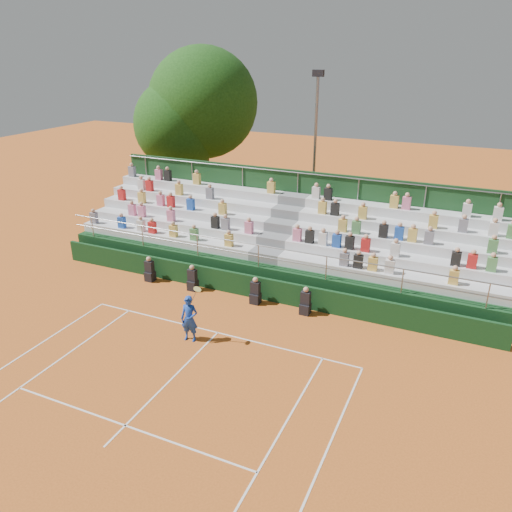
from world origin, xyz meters
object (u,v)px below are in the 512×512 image
at_px(tree_west, 179,125).
at_px(tennis_player, 189,319).
at_px(tree_east, 203,103).
at_px(floodlight_mast, 315,142).

bearing_deg(tree_west, tennis_player, -57.12).
height_order(tennis_player, tree_east, tree_east).
bearing_deg(tree_east, floodlight_mast, -13.99).
distance_m(tennis_player, tree_west, 17.51).
xyz_separation_m(tree_west, tree_east, (1.15, 1.18, 1.26)).
height_order(tree_west, tree_east, tree_east).
bearing_deg(tennis_player, tree_east, 117.57).
xyz_separation_m(tennis_player, floodlight_mast, (0.17, 13.35, 4.22)).
distance_m(tree_west, floodlight_mast, 9.41).
distance_m(tennis_player, floodlight_mast, 14.00).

